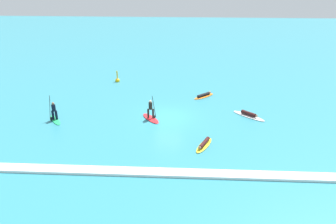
{
  "coord_description": "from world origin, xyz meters",
  "views": [
    {
      "loc": [
        1.49,
        -27.58,
        12.64
      ],
      "look_at": [
        0.0,
        0.0,
        0.5
      ],
      "focal_mm": 36.62,
      "sensor_mm": 36.0,
      "label": 1
    }
  ],
  "objects_px": {
    "surfer_on_yellow_board": "(204,144)",
    "surfer_on_red_board": "(151,115)",
    "surfer_on_green_board": "(54,115)",
    "marker_buoy": "(117,80)",
    "surfer_on_white_board": "(249,115)",
    "surfer_on_orange_board": "(204,95)"
  },
  "relations": [
    {
      "from": "surfer_on_yellow_board",
      "to": "surfer_on_white_board",
      "type": "relative_size",
      "value": 0.92
    },
    {
      "from": "surfer_on_white_board",
      "to": "surfer_on_green_board",
      "type": "distance_m",
      "value": 17.06
    },
    {
      "from": "surfer_on_green_board",
      "to": "surfer_on_orange_board",
      "type": "bearing_deg",
      "value": -98.23
    },
    {
      "from": "marker_buoy",
      "to": "surfer_on_orange_board",
      "type": "bearing_deg",
      "value": -23.78
    },
    {
      "from": "surfer_on_yellow_board",
      "to": "surfer_on_green_board",
      "type": "relative_size",
      "value": 1.13
    },
    {
      "from": "surfer_on_red_board",
      "to": "surfer_on_green_board",
      "type": "xyz_separation_m",
      "value": [
        -8.3,
        -0.7,
        0.1
      ]
    },
    {
      "from": "surfer_on_green_board",
      "to": "marker_buoy",
      "type": "relative_size",
      "value": 1.67
    },
    {
      "from": "surfer_on_red_board",
      "to": "surfer_on_green_board",
      "type": "relative_size",
      "value": 1.05
    },
    {
      "from": "surfer_on_green_board",
      "to": "marker_buoy",
      "type": "bearing_deg",
      "value": -51.96
    },
    {
      "from": "surfer_on_yellow_board",
      "to": "surfer_on_orange_board",
      "type": "bearing_deg",
      "value": -158.33
    },
    {
      "from": "surfer_on_yellow_board",
      "to": "marker_buoy",
      "type": "height_order",
      "value": "marker_buoy"
    },
    {
      "from": "surfer_on_white_board",
      "to": "surfer_on_green_board",
      "type": "height_order",
      "value": "surfer_on_green_board"
    },
    {
      "from": "surfer_on_white_board",
      "to": "surfer_on_orange_board",
      "type": "xyz_separation_m",
      "value": [
        -3.79,
        4.67,
        -0.01
      ]
    },
    {
      "from": "surfer_on_red_board",
      "to": "marker_buoy",
      "type": "height_order",
      "value": "surfer_on_red_board"
    },
    {
      "from": "surfer_on_green_board",
      "to": "marker_buoy",
      "type": "xyz_separation_m",
      "value": [
        3.44,
        10.68,
        -0.32
      ]
    },
    {
      "from": "surfer_on_orange_board",
      "to": "surfer_on_green_board",
      "type": "distance_m",
      "value": 14.65
    },
    {
      "from": "surfer_on_yellow_board",
      "to": "surfer_on_orange_board",
      "type": "relative_size",
      "value": 1.12
    },
    {
      "from": "surfer_on_red_board",
      "to": "surfer_on_green_board",
      "type": "distance_m",
      "value": 8.33
    },
    {
      "from": "surfer_on_green_board",
      "to": "marker_buoy",
      "type": "distance_m",
      "value": 11.23
    },
    {
      "from": "surfer_on_yellow_board",
      "to": "surfer_on_red_board",
      "type": "xyz_separation_m",
      "value": [
        -4.45,
        4.57,
        0.29
      ]
    },
    {
      "from": "surfer_on_green_board",
      "to": "marker_buoy",
      "type": "height_order",
      "value": "surfer_on_green_board"
    },
    {
      "from": "surfer_on_red_board",
      "to": "surfer_on_green_board",
      "type": "height_order",
      "value": "surfer_on_green_board"
    }
  ]
}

